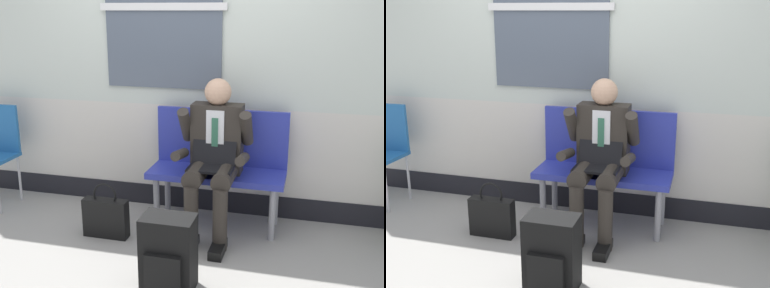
# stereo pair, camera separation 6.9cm
# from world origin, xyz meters

# --- Properties ---
(ground_plane) EXTENTS (18.00, 18.00, 0.00)m
(ground_plane) POSITION_xyz_m (0.00, 0.00, 0.00)
(ground_plane) COLOR gray
(station_wall) EXTENTS (5.10, 0.17, 2.61)m
(station_wall) POSITION_xyz_m (-0.00, 0.66, 1.30)
(station_wall) COLOR beige
(station_wall) RESTS_ON ground
(bench_with_person) EXTENTS (1.10, 0.42, 0.95)m
(bench_with_person) POSITION_xyz_m (0.31, 0.39, 0.55)
(bench_with_person) COLOR #28339E
(bench_with_person) RESTS_ON ground
(person_seated) EXTENTS (0.57, 0.70, 1.23)m
(person_seated) POSITION_xyz_m (0.31, 0.18, 0.65)
(person_seated) COLOR #2D2823
(person_seated) RESTS_ON ground
(backpack) EXTENTS (0.33, 0.26, 0.50)m
(backpack) POSITION_xyz_m (0.21, -0.68, 0.24)
(backpack) COLOR black
(backpack) RESTS_ON ground
(handbag) EXTENTS (0.36, 0.10, 0.45)m
(handbag) POSITION_xyz_m (-0.49, -0.10, 0.16)
(handbag) COLOR black
(handbag) RESTS_ON ground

